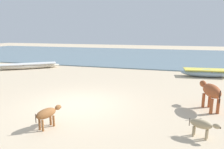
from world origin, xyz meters
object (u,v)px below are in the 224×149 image
Objects in this scene: fishing_boat_1 at (206,73)px; cow_adult_rust at (211,91)px; fishing_boat_0 at (29,66)px; calf_far_dun at (202,125)px; calf_near_brown at (47,114)px.

cow_adult_rust is at bearing -101.67° from fishing_boat_1.
cow_adult_rust is (12.97, -5.87, 0.51)m from fishing_boat_0.
cow_adult_rust is 2.56m from calf_far_dun.
calf_near_brown is at bearing 94.99° from fishing_boat_0.
calf_near_brown is at bearing 104.05° from cow_adult_rust.
fishing_boat_1 reaches higher than fishing_boat_0.
fishing_boat_0 is at bearing 60.03° from calf_near_brown.
fishing_boat_0 is 5.51× the size of calf_far_dun.
calf_near_brown is (-6.09, -9.71, 0.18)m from fishing_boat_1.
fishing_boat_1 is at bearing -23.69° from cow_adult_rust.
fishing_boat_0 is 13.80m from fishing_boat_1.
cow_adult_rust reaches higher than calf_near_brown.
cow_adult_rust reaches higher than fishing_boat_0.
calf_near_brown reaches higher than fishing_boat_0.
cow_adult_rust is at bearing 97.25° from calf_far_dun.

